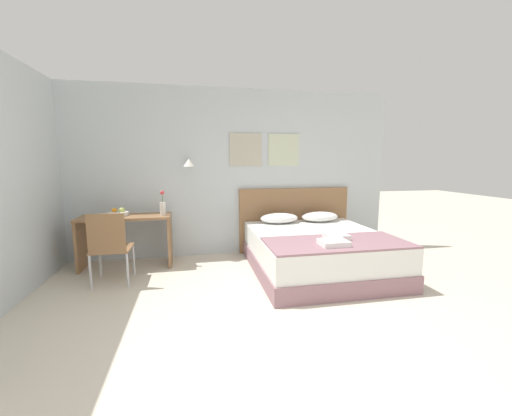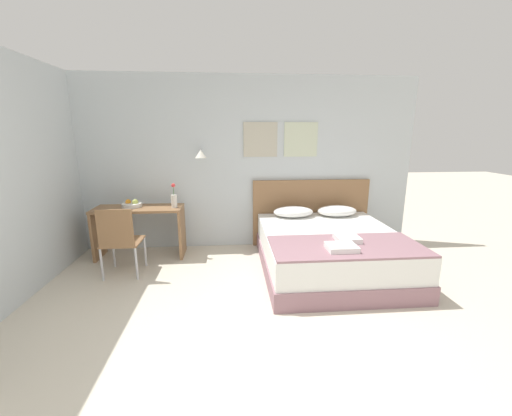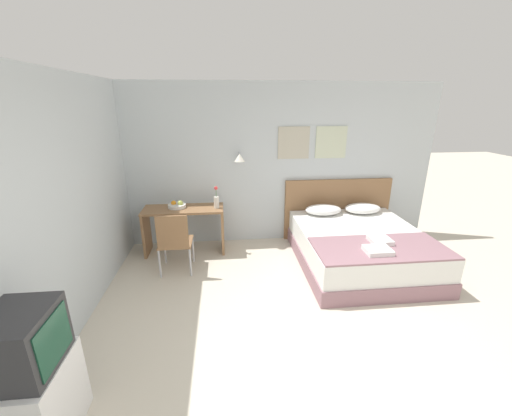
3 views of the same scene
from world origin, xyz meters
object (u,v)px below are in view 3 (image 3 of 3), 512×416
(headboard, at_px, (337,209))
(fruit_bowl, at_px, (177,205))
(folded_towel_mid_bed, at_px, (378,250))
(desk_chair, at_px, (174,239))
(throw_blanket, at_px, (381,248))
(pillow_left, at_px, (323,210))
(bed, at_px, (360,248))
(folded_towel_near_foot, at_px, (380,240))
(television, at_px, (21,342))
(pillow_right, at_px, (363,208))
(flower_vase, at_px, (216,201))
(tv_stand, at_px, (39,403))
(desk, at_px, (184,221))

(headboard, bearing_deg, fruit_bowl, -173.96)
(folded_towel_mid_bed, relative_size, desk_chair, 0.35)
(throw_blanket, bearing_deg, pillow_left, 104.30)
(bed, bearing_deg, fruit_bowl, 164.70)
(folded_towel_near_foot, bearing_deg, throw_blanket, -111.93)
(throw_blanket, xyz_separation_m, fruit_bowl, (-2.74, 1.33, 0.23))
(pillow_left, relative_size, fruit_bowl, 2.19)
(television, bearing_deg, fruit_bowl, 78.80)
(desk_chair, bearing_deg, throw_blanket, -12.56)
(throw_blanket, distance_m, folded_towel_near_foot, 0.16)
(bed, height_order, pillow_right, pillow_right)
(pillow_left, xyz_separation_m, throw_blanket, (0.34, -1.35, -0.07))
(pillow_right, distance_m, folded_towel_near_foot, 1.24)
(throw_blanket, relative_size, flower_vase, 4.86)
(headboard, distance_m, tv_stand, 4.69)
(fruit_bowl, bearing_deg, folded_towel_mid_bed, -29.33)
(throw_blanket, xyz_separation_m, folded_towel_near_foot, (0.06, 0.14, 0.04))
(desk, bearing_deg, pillow_left, 1.40)
(bed, distance_m, folded_towel_mid_bed, 0.80)
(headboard, height_order, tv_stand, headboard)
(pillow_left, height_order, flower_vase, flower_vase)
(bed, height_order, desk_chair, desk_chair)
(folded_towel_near_foot, distance_m, desk_chair, 2.79)
(tv_stand, bearing_deg, desk, 76.81)
(desk, distance_m, fruit_bowl, 0.28)
(bed, distance_m, desk_chair, 2.71)
(bed, distance_m, flower_vase, 2.29)
(throw_blanket, relative_size, desk_chair, 1.88)
(headboard, distance_m, flower_vase, 2.17)
(desk, distance_m, television, 3.06)
(bed, height_order, pillow_left, pillow_left)
(bed, bearing_deg, tv_stand, -145.93)
(headboard, relative_size, folded_towel_near_foot, 6.86)
(desk, distance_m, desk_chair, 0.70)
(desk, relative_size, desk_chair, 1.37)
(pillow_right, bearing_deg, folded_towel_mid_bed, -107.03)
(pillow_right, height_order, tv_stand, pillow_right)
(folded_towel_mid_bed, distance_m, tv_stand, 3.58)
(bed, height_order, headboard, headboard)
(bed, distance_m, pillow_left, 0.91)
(bed, distance_m, tv_stand, 4.02)
(desk_chair, relative_size, tv_stand, 1.43)
(flower_vase, bearing_deg, throw_blanket, -30.63)
(headboard, relative_size, pillow_left, 3.10)
(throw_blanket, relative_size, fruit_bowl, 6.16)
(throw_blanket, xyz_separation_m, desk_chair, (-2.70, 0.60, -0.02))
(desk_chair, bearing_deg, pillow_right, 13.85)
(desk_chair, bearing_deg, pillow_left, 17.67)
(throw_blanket, bearing_deg, folded_towel_near_foot, 68.07)
(pillow_left, bearing_deg, desk, -178.60)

